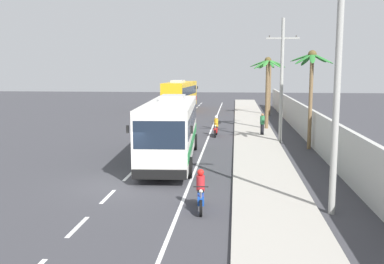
{
  "coord_description": "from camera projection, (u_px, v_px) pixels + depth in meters",
  "views": [
    {
      "loc": [
        5.27,
        -19.57,
        5.32
      ],
      "look_at": [
        2.8,
        5.45,
        1.7
      ],
      "focal_mm": 41.34,
      "sensor_mm": 36.0,
      "label": 1
    }
  ],
  "objects": [
    {
      "name": "motorcycle_beside_bus",
      "position": [
        201.0,
        193.0,
        16.7
      ],
      "size": [
        0.56,
        1.96,
        1.55
      ],
      "color": "black",
      "rests_on": "ground"
    },
    {
      "name": "boundary_wall",
      "position": [
        307.0,
        123.0,
        33.13
      ],
      "size": [
        0.24,
        60.0,
        2.48
      ],
      "primitive_type": "cube",
      "color": "#B2B2AD",
      "rests_on": "ground"
    },
    {
      "name": "coach_bus_far_lane",
      "position": [
        180.0,
        95.0,
        56.04
      ],
      "size": [
        3.51,
        11.18,
        3.89
      ],
      "color": "gold",
      "rests_on": "ground"
    },
    {
      "name": "palm_second",
      "position": [
        268.0,
        78.0,
        37.97
      ],
      "size": [
        3.15,
        3.04,
        6.3
      ],
      "color": "brown",
      "rests_on": "ground"
    },
    {
      "name": "ground_plane",
      "position": [
        121.0,
        184.0,
        20.55
      ],
      "size": [
        160.0,
        160.0,
        0.0
      ],
      "primitive_type": "plane",
      "color": "#3A3A3F"
    },
    {
      "name": "palm_nearest",
      "position": [
        269.0,
        78.0,
        50.09
      ],
      "size": [
        3.1,
        3.19,
        6.35
      ],
      "color": "brown",
      "rests_on": "ground"
    },
    {
      "name": "utility_pole_nearest",
      "position": [
        338.0,
        78.0,
        15.61
      ],
      "size": [
        2.3,
        0.24,
        9.54
      ],
      "color": "#9E9E99",
      "rests_on": "ground"
    },
    {
      "name": "utility_pole_mid",
      "position": [
        282.0,
        79.0,
        31.4
      ],
      "size": [
        2.31,
        0.24,
        8.82
      ],
      "color": "#9E9E99",
      "rests_on": "ground"
    },
    {
      "name": "coach_bus_foreground",
      "position": [
        171.0,
        128.0,
        25.51
      ],
      "size": [
        3.46,
        11.87,
        3.72
      ],
      "color": "silver",
      "rests_on": "ground"
    },
    {
      "name": "lane_markings",
      "position": [
        193.0,
        137.0,
        34.77
      ],
      "size": [
        3.35,
        71.0,
        0.01
      ],
      "color": "white",
      "rests_on": "ground"
    },
    {
      "name": "motorcycle_trailing",
      "position": [
        216.0,
        128.0,
        34.96
      ],
      "size": [
        0.56,
        1.96,
        1.63
      ],
      "color": "black",
      "rests_on": "ground"
    },
    {
      "name": "palm_third",
      "position": [
        312.0,
        75.0,
        28.79
      ],
      "size": [
        2.79,
        2.66,
        6.5
      ],
      "color": "brown",
      "rests_on": "ground"
    },
    {
      "name": "sidewalk_kerb",
      "position": [
        258.0,
        147.0,
        29.72
      ],
      "size": [
        3.2,
        90.0,
        0.14
      ],
      "primitive_type": "cube",
      "color": "#A8A399",
      "rests_on": "ground"
    },
    {
      "name": "pedestrian_near_kerb",
      "position": [
        262.0,
        123.0,
        34.86
      ],
      "size": [
        0.36,
        0.36,
        1.68
      ],
      "rotation": [
        0.0,
        0.0,
        1.57
      ],
      "color": "black",
      "rests_on": "sidewalk_kerb"
    }
  ]
}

